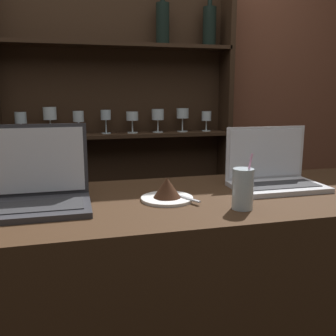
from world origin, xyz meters
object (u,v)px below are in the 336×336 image
water_glass (243,189)px  cake_plate (167,191)px  laptop_near (40,189)px  laptop_far (273,174)px

water_glass → cake_plate: bearing=143.1°
laptop_near → water_glass: 0.64m
cake_plate → laptop_near: bearing=176.2°
cake_plate → water_glass: water_glass is taller
cake_plate → water_glass: (0.20, -0.15, 0.03)m
laptop_near → cake_plate: size_ratio=1.69×
laptop_near → laptop_far: 0.85m
laptop_far → water_glass: 0.33m
laptop_near → laptop_far: bearing=3.4°
laptop_far → cake_plate: (-0.44, -0.08, -0.02)m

